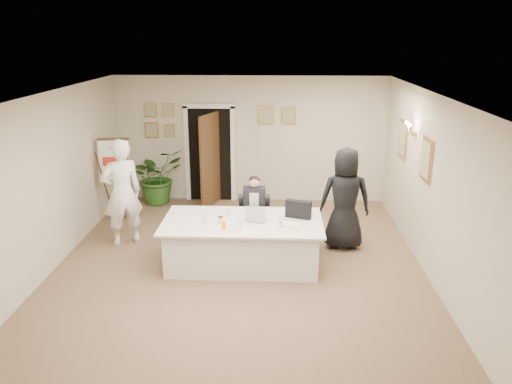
{
  "coord_description": "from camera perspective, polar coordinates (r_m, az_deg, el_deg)",
  "views": [
    {
      "loc": [
        0.6,
        -7.42,
        3.67
      ],
      "look_at": [
        0.26,
        0.6,
        1.11
      ],
      "focal_mm": 35.0,
      "sensor_mm": 36.0,
      "label": 1
    }
  ],
  "objects": [
    {
      "name": "floor",
      "position": [
        8.3,
        -1.96,
        -8.54
      ],
      "size": [
        7.0,
        7.0,
        0.0
      ],
      "primitive_type": "plane",
      "color": "brown",
      "rests_on": "ground"
    },
    {
      "name": "ceiling",
      "position": [
        7.49,
        -2.19,
        11.04
      ],
      "size": [
        6.0,
        7.0,
        0.02
      ],
      "primitive_type": "cube",
      "color": "white",
      "rests_on": "wall_back"
    },
    {
      "name": "wall_back",
      "position": [
        11.17,
        -0.67,
        6.0
      ],
      "size": [
        6.0,
        0.1,
        2.8
      ],
      "primitive_type": "cube",
      "color": "beige",
      "rests_on": "floor"
    },
    {
      "name": "wall_front",
      "position": [
        4.57,
        -5.54,
        -12.19
      ],
      "size": [
        6.0,
        0.1,
        2.8
      ],
      "primitive_type": "cube",
      "color": "beige",
      "rests_on": "floor"
    },
    {
      "name": "wall_left",
      "position": [
        8.55,
        -22.55,
        0.94
      ],
      "size": [
        0.1,
        7.0,
        2.8
      ],
      "primitive_type": "cube",
      "color": "beige",
      "rests_on": "floor"
    },
    {
      "name": "wall_right",
      "position": [
        8.12,
        19.55,
        0.44
      ],
      "size": [
        0.1,
        7.0,
        2.8
      ],
      "primitive_type": "cube",
      "color": "beige",
      "rests_on": "floor"
    },
    {
      "name": "doorway",
      "position": [
        11.15,
        -5.26,
        4.03
      ],
      "size": [
        1.14,
        0.86,
        2.2
      ],
      "color": "black",
      "rests_on": "floor"
    },
    {
      "name": "pictures_back_wall",
      "position": [
        11.13,
        -4.85,
        8.25
      ],
      "size": [
        3.4,
        0.06,
        0.8
      ],
      "primitive_type": null,
      "color": "#B8843E",
      "rests_on": "wall_back"
    },
    {
      "name": "pictures_right_wall",
      "position": [
        9.14,
        17.5,
        4.78
      ],
      "size": [
        0.06,
        2.2,
        0.8
      ],
      "primitive_type": null,
      "color": "#B8843E",
      "rests_on": "wall_right"
    },
    {
      "name": "wall_sconce",
      "position": [
        9.05,
        17.27,
        6.95
      ],
      "size": [
        0.2,
        0.3,
        0.24
      ],
      "primitive_type": null,
      "color": "#AF9D38",
      "rests_on": "wall_right"
    },
    {
      "name": "conference_table",
      "position": [
        8.22,
        -1.53,
        -5.78
      ],
      "size": [
        2.58,
        1.38,
        0.78
      ],
      "color": "white",
      "rests_on": "floor"
    },
    {
      "name": "seated_man",
      "position": [
        8.98,
        -0.2,
        -2.02
      ],
      "size": [
        0.66,
        0.68,
        1.27
      ],
      "primitive_type": null,
      "rotation": [
        0.0,
        0.0,
        -0.22
      ],
      "color": "black",
      "rests_on": "floor"
    },
    {
      "name": "flip_chart",
      "position": [
        10.41,
        -15.62,
        0.93
      ],
      "size": [
        0.6,
        0.41,
        1.68
      ],
      "color": "#332310",
      "rests_on": "floor"
    },
    {
      "name": "standing_man",
      "position": [
        9.15,
        -15.07,
        -0.08
      ],
      "size": [
        0.85,
        0.77,
        1.94
      ],
      "primitive_type": "imported",
      "rotation": [
        0.0,
        0.0,
        3.7
      ],
      "color": "white",
      "rests_on": "floor"
    },
    {
      "name": "standing_woman",
      "position": [
        8.84,
        10.14,
        -0.77
      ],
      "size": [
        0.91,
        0.61,
        1.81
      ],
      "primitive_type": "imported",
      "rotation": [
        0.0,
        0.0,
        3.1
      ],
      "color": "black",
      "rests_on": "floor"
    },
    {
      "name": "potted_palm",
      "position": [
        11.36,
        -11.23,
        1.8
      ],
      "size": [
        1.47,
        1.46,
        1.23
      ],
      "primitive_type": "imported",
      "rotation": [
        0.0,
        0.0,
        0.76
      ],
      "color": "#27541C",
      "rests_on": "floor"
    },
    {
      "name": "laptop",
      "position": [
        8.06,
        -0.07,
        -2.28
      ],
      "size": [
        0.41,
        0.43,
        0.28
      ],
      "primitive_type": null,
      "rotation": [
        0.0,
        0.0,
        -0.28
      ],
      "color": "#B7BABC",
      "rests_on": "conference_table"
    },
    {
      "name": "laptop_bag",
      "position": [
        8.17,
        4.87,
        -1.98
      ],
      "size": [
        0.44,
        0.25,
        0.29
      ],
      "primitive_type": "cube",
      "rotation": [
        0.0,
        0.0,
        -0.33
      ],
      "color": "black",
      "rests_on": "conference_table"
    },
    {
      "name": "paper_stack",
      "position": [
        7.88,
        4.06,
        -3.77
      ],
      "size": [
        0.34,
        0.28,
        0.03
      ],
      "primitive_type": "cube",
      "rotation": [
        0.0,
        0.0,
        -0.23
      ],
      "color": "white",
      "rests_on": "conference_table"
    },
    {
      "name": "plate_left",
      "position": [
        7.88,
        -8.16,
        -3.96
      ],
      "size": [
        0.21,
        0.21,
        0.01
      ],
      "primitive_type": "cylinder",
      "rotation": [
        0.0,
        0.0,
        0.07
      ],
      "color": "white",
      "rests_on": "conference_table"
    },
    {
      "name": "plate_mid",
      "position": [
        7.79,
        -5.69,
        -4.13
      ],
      "size": [
        0.23,
        0.23,
        0.01
      ],
      "primitive_type": "cylinder",
      "rotation": [
        0.0,
        0.0,
        -0.05
      ],
      "color": "white",
      "rests_on": "conference_table"
    },
    {
      "name": "plate_near",
      "position": [
        7.72,
        -2.64,
        -4.25
      ],
      "size": [
        0.29,
        0.29,
        0.01
      ],
      "primitive_type": "cylinder",
      "rotation": [
        0.0,
        0.0,
        -0.23
      ],
      "color": "white",
      "rests_on": "conference_table"
    },
    {
      "name": "glass_a",
      "position": [
        8.06,
        -5.82,
        -2.9
      ],
      "size": [
        0.08,
        0.08,
        0.14
      ],
      "primitive_type": "cylinder",
      "rotation": [
        0.0,
        0.0,
        0.34
      ],
      "color": "silver",
      "rests_on": "conference_table"
    },
    {
      "name": "glass_b",
      "position": [
        7.78,
        -1.84,
        -3.57
      ],
      "size": [
        0.08,
        0.08,
        0.14
      ],
      "primitive_type": "cylinder",
      "rotation": [
        0.0,
        0.0,
        -0.19
      ],
      "color": "silver",
      "rests_on": "conference_table"
    },
    {
      "name": "glass_c",
      "position": [
        7.78,
        2.76,
        -3.58
      ],
      "size": [
        0.07,
        0.07,
        0.14
      ],
      "primitive_type": "cylinder",
      "rotation": [
        0.0,
        0.0,
        0.11
      ],
      "color": "silver",
      "rests_on": "conference_table"
    },
    {
      "name": "glass_d",
      "position": [
        8.28,
        -3.16,
        -2.25
      ],
      "size": [
        0.07,
        0.07,
        0.14
      ],
      "primitive_type": "cylinder",
      "rotation": [
        0.0,
        0.0,
        -0.12
      ],
      "color": "silver",
      "rests_on": "conference_table"
    },
    {
      "name": "oj_glass",
      "position": [
        7.71,
        -3.71,
        -3.85
      ],
      "size": [
        0.07,
        0.07,
        0.13
      ],
      "primitive_type": "cylinder",
      "rotation": [
        0.0,
        0.0,
        -0.11
      ],
      "color": "orange",
      "rests_on": "conference_table"
    },
    {
      "name": "steel_jug",
      "position": [
        7.97,
        -4.08,
        -3.2
      ],
      "size": [
        0.1,
        0.1,
        0.11
      ],
      "primitive_type": "cylinder",
      "rotation": [
        0.0,
        0.0,
        0.09
      ],
      "color": "silver",
      "rests_on": "conference_table"
    }
  ]
}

